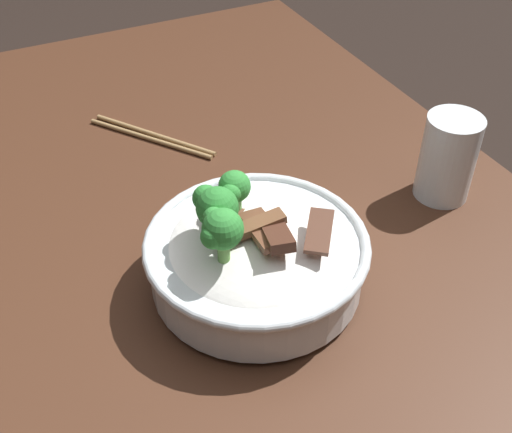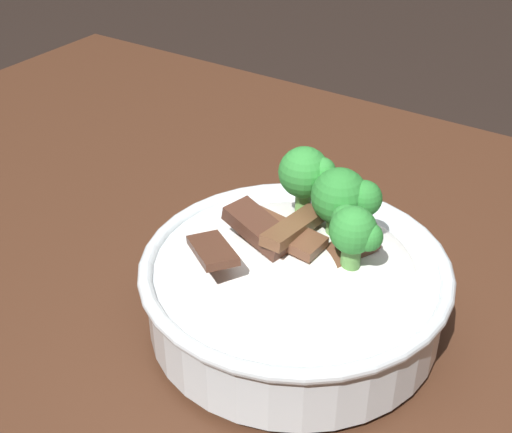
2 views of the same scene
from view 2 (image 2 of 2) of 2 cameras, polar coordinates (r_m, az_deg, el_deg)
The scene contains 2 objects.
dining_table at distance 0.68m, azimuth 6.27°, elevation -15.58°, with size 1.43×0.88×0.80m.
rice_bowl at distance 0.57m, azimuth 3.29°, elevation -5.18°, with size 0.25×0.25×0.14m.
Camera 2 is at (0.19, -0.41, 1.20)m, focal length 49.05 mm.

